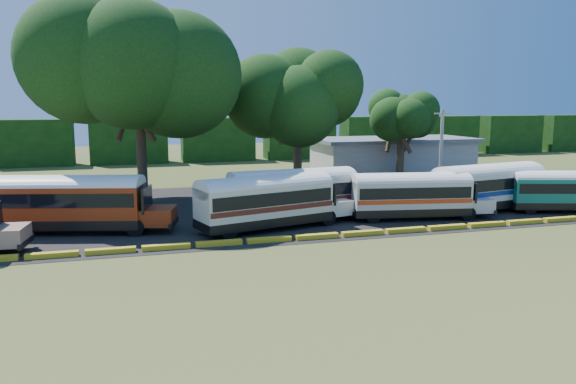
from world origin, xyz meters
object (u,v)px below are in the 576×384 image
object	(u,v)px
bus_teal	(566,188)
tree_west	(138,61)
bus_white_red	(413,193)
bus_red	(73,200)
bus_cream_west	(268,199)

from	to	relation	value
bus_teal	tree_west	world-z (taller)	tree_west
bus_white_red	bus_teal	distance (m)	12.37
bus_red	bus_cream_west	distance (m)	12.33
bus_red	bus_teal	size ratio (longest dim) A/B	1.18
bus_cream_west	bus_white_red	size ratio (longest dim) A/B	1.08
bus_white_red	tree_west	distance (m)	23.62
bus_cream_west	tree_west	xyz separation A→B (m)	(-7.51, 12.03, 9.39)
bus_white_red	tree_west	size ratio (longest dim) A/B	0.64
tree_west	bus_teal	bearing A→B (deg)	-22.42
bus_red	bus_white_red	world-z (taller)	bus_red
bus_cream_west	bus_teal	xyz separation A→B (m)	(22.99, -0.55, -0.22)
tree_west	bus_red	bearing A→B (deg)	-115.66
bus_red	tree_west	distance (m)	14.03
bus_red	bus_white_red	bearing A→B (deg)	8.72
bus_white_red	tree_west	xyz separation A→B (m)	(-18.16, 11.72, 9.53)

